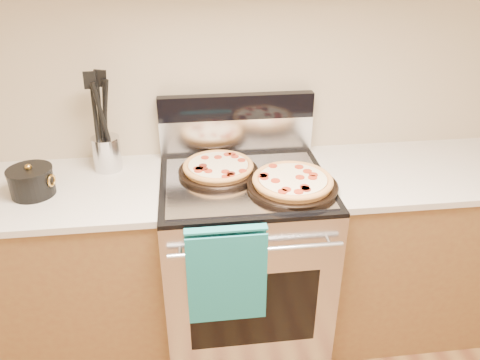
{
  "coord_description": "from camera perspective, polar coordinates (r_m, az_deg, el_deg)",
  "views": [
    {
      "loc": [
        -0.25,
        -0.2,
        1.91
      ],
      "look_at": [
        -0.03,
        1.55,
        0.97
      ],
      "focal_mm": 35.0,
      "sensor_mm": 36.0,
      "label": 1
    }
  ],
  "objects": [
    {
      "name": "utensil_crock",
      "position": [
        2.29,
        -15.9,
        3.16
      ],
      "size": [
        0.15,
        0.15,
        0.16
      ],
      "primitive_type": "cylinder",
      "rotation": [
        0.0,
        0.0,
        0.2
      ],
      "color": "silver",
      "rests_on": "countertop_left"
    },
    {
      "name": "backsplash_lower",
      "position": [
        2.35,
        -0.44,
        5.49
      ],
      "size": [
        0.76,
        0.06,
        0.18
      ],
      "primitive_type": "cube",
      "color": "silver",
      "rests_on": "cooktop"
    },
    {
      "name": "countertop_left",
      "position": [
        2.23,
        -22.63,
        -1.45
      ],
      "size": [
        1.02,
        0.64,
        0.03
      ],
      "primitive_type": "cube",
      "color": "beige",
      "rests_on": "cabinet_left"
    },
    {
      "name": "oven_handle",
      "position": [
        1.86,
        2.04,
        -8.59
      ],
      "size": [
        0.7,
        0.03,
        0.03
      ],
      "primitive_type": "cylinder",
      "rotation": [
        0.0,
        1.57,
        0.0
      ],
      "color": "silver",
      "rests_on": "range_body"
    },
    {
      "name": "backsplash_upper",
      "position": [
        2.3,
        -0.46,
        8.95
      ],
      "size": [
        0.76,
        0.06,
        0.12
      ],
      "primitive_type": "cube",
      "color": "black",
      "rests_on": "backsplash_lower"
    },
    {
      "name": "saucepan",
      "position": [
        2.18,
        -24.04,
        -0.3
      ],
      "size": [
        0.23,
        0.23,
        0.11
      ],
      "primitive_type": "cylinder",
      "rotation": [
        0.0,
        0.0,
        -0.31
      ],
      "color": "black",
      "rests_on": "countertop_left"
    },
    {
      "name": "dish_towel",
      "position": [
        1.91,
        -1.64,
        -11.27
      ],
      "size": [
        0.32,
        0.05,
        0.42
      ],
      "primitive_type": null,
      "color": "teal",
      "rests_on": "oven_handle"
    },
    {
      "name": "foil_sheet",
      "position": [
        2.09,
        0.64,
        -0.26
      ],
      "size": [
        0.7,
        0.55,
        0.01
      ],
      "primitive_type": "cube",
      "color": "gray",
      "rests_on": "cooktop"
    },
    {
      "name": "cabinet_left",
      "position": [
        2.47,
        -20.7,
        -10.71
      ],
      "size": [
        1.0,
        0.62,
        0.88
      ],
      "primitive_type": "cube",
      "color": "brown",
      "rests_on": "ground"
    },
    {
      "name": "countertop_right",
      "position": [
        2.42,
        21.6,
        1.04
      ],
      "size": [
        1.02,
        0.64,
        0.03
      ],
      "primitive_type": "cube",
      "color": "beige",
      "rests_on": "cabinet_right"
    },
    {
      "name": "range_body",
      "position": [
        2.37,
        0.48,
        -10.05
      ],
      "size": [
        0.76,
        0.68,
        0.9
      ],
      "primitive_type": "cube",
      "color": "#B7B7BC",
      "rests_on": "ground"
    },
    {
      "name": "oven_window",
      "position": [
        2.12,
        1.7,
        -15.59
      ],
      "size": [
        0.56,
        0.01,
        0.4
      ],
      "primitive_type": "cube",
      "color": "black",
      "rests_on": "range_body"
    },
    {
      "name": "wall_back",
      "position": [
        2.29,
        -0.59,
        13.78
      ],
      "size": [
        4.0,
        0.0,
        4.0
      ],
      "primitive_type": "plane",
      "rotation": [
        1.57,
        0.0,
        0.0
      ],
      "color": "tan",
      "rests_on": "ground"
    },
    {
      "name": "pepperoni_pizza_back",
      "position": [
        2.15,
        -2.66,
        1.46
      ],
      "size": [
        0.47,
        0.47,
        0.05
      ],
      "primitive_type": null,
      "rotation": [
        0.0,
        0.0,
        -0.37
      ],
      "color": "#C8863D",
      "rests_on": "foil_sheet"
    },
    {
      "name": "cooktop",
      "position": [
        2.12,
        0.53,
        -0.19
      ],
      "size": [
        0.76,
        0.68,
        0.02
      ],
      "primitive_type": "cube",
      "color": "black",
      "rests_on": "range_body"
    },
    {
      "name": "cabinet_right",
      "position": [
        2.64,
        19.89,
        -7.8
      ],
      "size": [
        1.0,
        0.62,
        0.88
      ],
      "primitive_type": "cube",
      "color": "brown",
      "rests_on": "ground"
    },
    {
      "name": "pepperoni_pizza_front",
      "position": [
        2.03,
        6.42,
        -0.31
      ],
      "size": [
        0.46,
        0.46,
        0.05
      ],
      "primitive_type": null,
      "rotation": [
        0.0,
        0.0,
        0.19
      ],
      "color": "#C8863D",
      "rests_on": "foil_sheet"
    }
  ]
}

